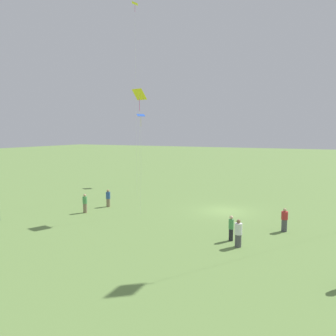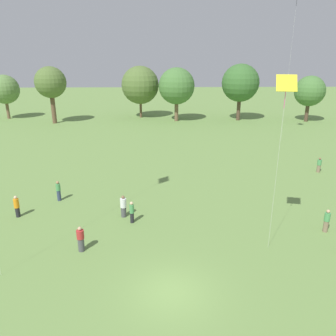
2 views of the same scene
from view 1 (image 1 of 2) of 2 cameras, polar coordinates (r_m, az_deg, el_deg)
The scene contains 9 objects.
ground_plane at distance 29.92m, azimuth 9.92°, elevation -7.43°, with size 240.00×240.00×0.00m, color #6B8E47.
person_0 at distance 24.92m, azimuth 19.62°, elevation -8.56°, with size 0.61×0.61×1.68m.
person_2 at distance 21.98m, azimuth 10.93°, elevation -10.23°, with size 0.46×0.46×1.66m.
person_7 at distance 20.94m, azimuth 12.14°, elevation -11.10°, with size 0.61×0.61×1.72m.
person_9 at distance 29.69m, azimuth -14.27°, elevation -6.00°, with size 0.54×0.54×1.67m.
person_11 at distance 31.60m, azimuth -10.38°, elevation -5.21°, with size 0.52×0.52×1.64m.
kite_0 at distance 37.74m, azimuth -5.75°, elevation 23.51°, with size 0.84×0.86×20.55m.
kite_1 at distance 27.99m, azimuth -5.00°, elevation 12.09°, with size 1.22×0.94×10.59m.
kite_5 at distance 44.50m, azimuth -4.75°, elevation 8.80°, with size 1.40×1.40×9.48m.
Camera 1 is at (-7.87, 27.99, 7.04)m, focal length 35.00 mm.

